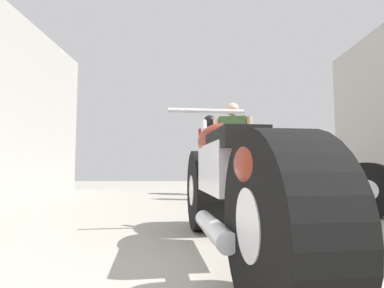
% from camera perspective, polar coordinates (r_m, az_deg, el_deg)
% --- Properties ---
extents(ground_plane, '(16.77, 16.77, 0.00)m').
position_cam_1_polar(ground_plane, '(3.28, 4.41, -14.20)').
color(ground_plane, '#9E998E').
extents(motorcycle_maroon_cruiser, '(0.73, 2.30, 1.07)m').
position_cam_1_polar(motorcycle_maroon_cruiser, '(1.86, 6.95, -7.93)').
color(motorcycle_maroon_cruiser, black).
rests_on(motorcycle_maroon_cruiser, ground_plane).
extents(motorcycle_black_naked, '(1.66, 1.47, 0.93)m').
position_cam_1_polar(motorcycle_black_naked, '(4.08, 21.78, -6.64)').
color(motorcycle_black_naked, black).
rests_on(motorcycle_black_naked, ground_plane).
extents(mechanic_in_blue, '(0.66, 0.31, 1.64)m').
position_cam_1_polar(mechanic_in_blue, '(5.01, 7.86, -0.15)').
color(mechanic_in_blue, '#4C4C4C').
rests_on(mechanic_in_blue, ground_plane).
extents(mechanic_with_helmet, '(0.51, 0.52, 1.61)m').
position_cam_1_polar(mechanic_with_helmet, '(6.02, 3.44, -0.52)').
color(mechanic_with_helmet, '#4C4C4C').
rests_on(mechanic_with_helmet, ground_plane).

